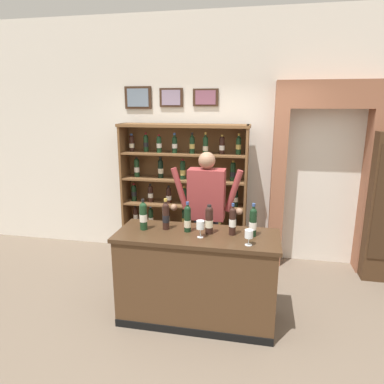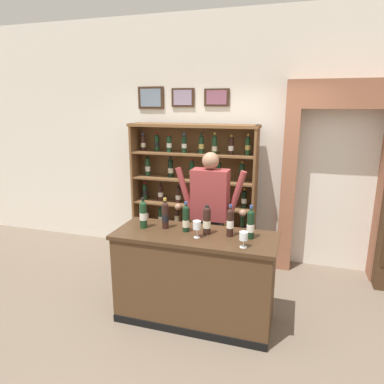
{
  "view_description": "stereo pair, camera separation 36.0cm",
  "coord_description": "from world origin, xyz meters",
  "px_view_note": "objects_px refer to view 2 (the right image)",
  "views": [
    {
      "loc": [
        0.6,
        -3.21,
        2.22
      ],
      "look_at": [
        -0.08,
        0.22,
        1.33
      ],
      "focal_mm": 32.55,
      "sensor_mm": 36.0,
      "label": 1
    },
    {
      "loc": [
        0.95,
        -3.12,
        2.22
      ],
      "look_at": [
        -0.08,
        0.22,
        1.33
      ],
      "focal_mm": 32.55,
      "sensor_mm": 36.0,
      "label": 2
    }
  ],
  "objects_px": {
    "tasting_bottle_rosso": "(251,224)",
    "tasting_bottle_grappa": "(143,214)",
    "wine_shelf": "(194,190)",
    "wine_glass_center": "(244,236)",
    "tasting_bottle_bianco": "(165,215)",
    "tasting_bottle_vin_santo": "(186,218)",
    "shopkeeper": "(210,207)",
    "wine_glass_left": "(197,226)",
    "tasting_counter": "(195,277)",
    "tasting_bottle_chianti": "(230,222)",
    "tasting_bottle_brunello": "(207,220)"
  },
  "relations": [
    {
      "from": "tasting_bottle_rosso",
      "to": "tasting_bottle_grappa",
      "type": "bearing_deg",
      "value": -178.19
    },
    {
      "from": "wine_shelf",
      "to": "wine_glass_center",
      "type": "xyz_separation_m",
      "value": [
        0.97,
        -1.65,
        0.04
      ]
    },
    {
      "from": "tasting_bottle_bianco",
      "to": "tasting_bottle_vin_santo",
      "type": "bearing_deg",
      "value": -5.57
    },
    {
      "from": "shopkeeper",
      "to": "wine_glass_left",
      "type": "xyz_separation_m",
      "value": [
        0.06,
        -0.73,
        0.03
      ]
    },
    {
      "from": "shopkeeper",
      "to": "tasting_bottle_rosso",
      "type": "distance_m",
      "value": 0.81
    },
    {
      "from": "wine_glass_center",
      "to": "wine_glass_left",
      "type": "relative_size",
      "value": 0.88
    },
    {
      "from": "tasting_counter",
      "to": "tasting_bottle_grappa",
      "type": "xyz_separation_m",
      "value": [
        -0.56,
        0.02,
        0.63
      ]
    },
    {
      "from": "tasting_bottle_vin_santo",
      "to": "wine_glass_left",
      "type": "relative_size",
      "value": 1.84
    },
    {
      "from": "shopkeeper",
      "to": "wine_glass_left",
      "type": "bearing_deg",
      "value": -85.44
    },
    {
      "from": "tasting_bottle_bianco",
      "to": "tasting_bottle_chianti",
      "type": "bearing_deg",
      "value": -1.85
    },
    {
      "from": "wine_shelf",
      "to": "shopkeeper",
      "type": "bearing_deg",
      "value": -61.13
    },
    {
      "from": "tasting_bottle_chianti",
      "to": "tasting_bottle_rosso",
      "type": "relative_size",
      "value": 0.97
    },
    {
      "from": "tasting_counter",
      "to": "shopkeeper",
      "type": "bearing_deg",
      "value": 90.97
    },
    {
      "from": "tasting_bottle_bianco",
      "to": "shopkeeper",
      "type": "bearing_deg",
      "value": 60.25
    },
    {
      "from": "tasting_bottle_grappa",
      "to": "tasting_bottle_brunello",
      "type": "distance_m",
      "value": 0.68
    },
    {
      "from": "tasting_bottle_vin_santo",
      "to": "tasting_bottle_brunello",
      "type": "distance_m",
      "value": 0.22
    },
    {
      "from": "shopkeeper",
      "to": "tasting_bottle_vin_santo",
      "type": "xyz_separation_m",
      "value": [
        -0.1,
        -0.6,
        0.04
      ]
    },
    {
      "from": "tasting_bottle_brunello",
      "to": "tasting_bottle_chianti",
      "type": "relative_size",
      "value": 0.93
    },
    {
      "from": "tasting_bottle_vin_santo",
      "to": "tasting_bottle_rosso",
      "type": "bearing_deg",
      "value": 0.36
    },
    {
      "from": "shopkeeper",
      "to": "tasting_bottle_grappa",
      "type": "height_order",
      "value": "shopkeeper"
    },
    {
      "from": "tasting_bottle_rosso",
      "to": "tasting_bottle_vin_santo",
      "type": "bearing_deg",
      "value": -179.64
    },
    {
      "from": "wine_shelf",
      "to": "wine_glass_left",
      "type": "xyz_separation_m",
      "value": [
        0.51,
        -1.55,
        0.05
      ]
    },
    {
      "from": "tasting_bottle_bianco",
      "to": "wine_glass_left",
      "type": "bearing_deg",
      "value": -21.93
    },
    {
      "from": "tasting_bottle_bianco",
      "to": "tasting_bottle_brunello",
      "type": "xyz_separation_m",
      "value": [
        0.46,
        -0.03,
        -0.0
      ]
    },
    {
      "from": "wine_shelf",
      "to": "tasting_counter",
      "type": "distance_m",
      "value": 1.63
    },
    {
      "from": "tasting_bottle_vin_santo",
      "to": "shopkeeper",
      "type": "bearing_deg",
      "value": 80.83
    },
    {
      "from": "tasting_bottle_chianti",
      "to": "tasting_bottle_rosso",
      "type": "height_order",
      "value": "tasting_bottle_rosso"
    },
    {
      "from": "wine_glass_center",
      "to": "tasting_bottle_grappa",
      "type": "bearing_deg",
      "value": 169.27
    },
    {
      "from": "wine_shelf",
      "to": "tasting_bottle_rosso",
      "type": "xyz_separation_m",
      "value": [
        1.0,
        -1.41,
        0.08
      ]
    },
    {
      "from": "shopkeeper",
      "to": "tasting_bottle_bianco",
      "type": "relative_size",
      "value": 5.18
    },
    {
      "from": "tasting_counter",
      "to": "tasting_bottle_bianco",
      "type": "height_order",
      "value": "tasting_bottle_bianco"
    },
    {
      "from": "tasting_bottle_rosso",
      "to": "shopkeeper",
      "type": "bearing_deg",
      "value": 132.92
    },
    {
      "from": "wine_shelf",
      "to": "tasting_bottle_brunello",
      "type": "xyz_separation_m",
      "value": [
        0.57,
        -1.43,
        0.08
      ]
    },
    {
      "from": "tasting_counter",
      "to": "tasting_bottle_grappa",
      "type": "relative_size",
      "value": 5.02
    },
    {
      "from": "tasting_counter",
      "to": "shopkeeper",
      "type": "xyz_separation_m",
      "value": [
        -0.01,
        0.65,
        0.57
      ]
    },
    {
      "from": "tasting_bottle_grappa",
      "to": "tasting_bottle_chianti",
      "type": "distance_m",
      "value": 0.91
    },
    {
      "from": "tasting_counter",
      "to": "tasting_bottle_chianti",
      "type": "height_order",
      "value": "tasting_bottle_chianti"
    },
    {
      "from": "wine_shelf",
      "to": "tasting_bottle_grappa",
      "type": "relative_size",
      "value": 5.99
    },
    {
      "from": "tasting_bottle_brunello",
      "to": "wine_shelf",
      "type": "bearing_deg",
      "value": 111.94
    },
    {
      "from": "tasting_bottle_chianti",
      "to": "wine_glass_left",
      "type": "distance_m",
      "value": 0.33
    },
    {
      "from": "tasting_bottle_rosso",
      "to": "wine_glass_left",
      "type": "bearing_deg",
      "value": -164.46
    },
    {
      "from": "wine_shelf",
      "to": "wine_glass_center",
      "type": "distance_m",
      "value": 1.92
    },
    {
      "from": "tasting_counter",
      "to": "wine_glass_center",
      "type": "bearing_deg",
      "value": -19.84
    },
    {
      "from": "tasting_bottle_chianti",
      "to": "tasting_bottle_brunello",
      "type": "bearing_deg",
      "value": -176.91
    },
    {
      "from": "shopkeeper",
      "to": "tasting_bottle_brunello",
      "type": "distance_m",
      "value": 0.63
    },
    {
      "from": "wine_shelf",
      "to": "tasting_bottle_grappa",
      "type": "distance_m",
      "value": 1.45
    },
    {
      "from": "tasting_bottle_brunello",
      "to": "tasting_bottle_chianti",
      "type": "height_order",
      "value": "tasting_bottle_chianti"
    },
    {
      "from": "wine_shelf",
      "to": "shopkeeper",
      "type": "height_order",
      "value": "wine_shelf"
    },
    {
      "from": "tasting_bottle_brunello",
      "to": "wine_glass_center",
      "type": "height_order",
      "value": "tasting_bottle_brunello"
    },
    {
      "from": "tasting_bottle_grappa",
      "to": "tasting_bottle_bianco",
      "type": "relative_size",
      "value": 1.0
    }
  ]
}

